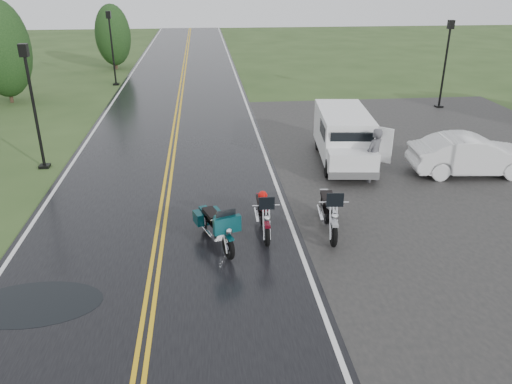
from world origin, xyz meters
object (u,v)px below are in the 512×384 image
at_px(van_white, 329,152).
at_px(sedan_white, 471,156).
at_px(motorcycle_red, 267,225).
at_px(lamp_post_far_left, 112,49).
at_px(motorcycle_teal, 228,238).
at_px(motorcycle_silver, 334,223).
at_px(person_at_van, 374,156).
at_px(lamp_post_near_left, 34,108).
at_px(lamp_post_far_right, 445,65).

relative_size(van_white, sedan_white, 1.15).
xyz_separation_m(motorcycle_red, sedan_white, (8.09, 4.53, 0.04)).
bearing_deg(van_white, sedan_white, 3.92).
bearing_deg(van_white, lamp_post_far_left, 126.22).
bearing_deg(motorcycle_teal, motorcycle_silver, -11.93).
distance_m(motorcycle_red, person_at_van, 6.02).
distance_m(motorcycle_silver, lamp_post_far_left, 24.39).
bearing_deg(van_white, lamp_post_near_left, 174.66).
height_order(motorcycle_teal, lamp_post_near_left, lamp_post_near_left).
bearing_deg(person_at_van, motorcycle_red, 8.56).
bearing_deg(motorcycle_teal, sedan_white, 10.07).
distance_m(lamp_post_far_left, lamp_post_far_right, 20.38).
height_order(van_white, sedan_white, van_white).
distance_m(motorcycle_red, motorcycle_teal, 1.21).
height_order(lamp_post_far_left, lamp_post_far_right, lamp_post_far_left).
bearing_deg(lamp_post_far_right, lamp_post_far_left, 156.57).
xyz_separation_m(motorcycle_silver, person_at_van, (2.53, 4.42, 0.23)).
distance_m(van_white, lamp_post_far_left, 20.37).
distance_m(motorcycle_red, motorcycle_silver, 1.79).
bearing_deg(lamp_post_near_left, lamp_post_far_right, 20.99).
xyz_separation_m(motorcycle_red, motorcycle_teal, (-1.06, -0.57, -0.01)).
bearing_deg(motorcycle_red, motorcycle_teal, -150.67).
bearing_deg(lamp_post_far_left, sedan_white, -49.24).
height_order(motorcycle_teal, lamp_post_far_left, lamp_post_far_left).
height_order(motorcycle_silver, lamp_post_far_right, lamp_post_far_right).
xyz_separation_m(motorcycle_silver, van_white, (1.07, 4.97, 0.26)).
height_order(motorcycle_red, motorcycle_teal, motorcycle_red).
bearing_deg(sedan_white, lamp_post_far_left, 45.32).
relative_size(motorcycle_red, motorcycle_teal, 1.01).
height_order(motorcycle_teal, motorcycle_silver, motorcycle_silver).
bearing_deg(lamp_post_far_left, lamp_post_far_right, -23.43).
xyz_separation_m(sedan_white, lamp_post_near_left, (-15.80, 2.40, 1.60)).
distance_m(motorcycle_teal, motorcycle_silver, 2.86).
relative_size(sedan_white, lamp_post_far_right, 0.95).
distance_m(sedan_white, lamp_post_near_left, 16.06).
height_order(person_at_van, lamp_post_near_left, lamp_post_near_left).
xyz_separation_m(motorcycle_red, van_white, (2.84, 4.75, 0.32)).
height_order(sedan_white, lamp_post_near_left, lamp_post_near_left).
height_order(van_white, person_at_van, van_white).
distance_m(sedan_white, lamp_post_far_left, 23.61).
bearing_deg(van_white, motorcycle_red, -114.57).
xyz_separation_m(lamp_post_near_left, lamp_post_far_left, (0.42, 15.44, 0.03)).
relative_size(van_white, lamp_post_near_left, 1.10).
bearing_deg(lamp_post_far_right, van_white, -132.02).
bearing_deg(lamp_post_far_left, motorcycle_red, -71.96).
relative_size(motorcycle_red, person_at_van, 1.19).
distance_m(van_white, person_at_van, 1.56).
distance_m(person_at_van, lamp_post_far_right, 12.40).
distance_m(sedan_white, lamp_post_far_right, 10.41).
height_order(motorcycle_red, person_at_van, person_at_van).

